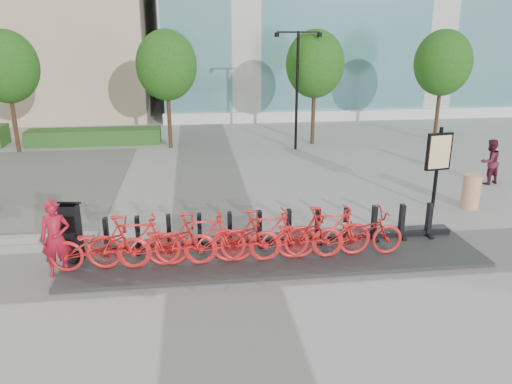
{
  "coord_description": "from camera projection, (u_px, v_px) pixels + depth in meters",
  "views": [
    {
      "loc": [
        -0.52,
        -10.23,
        5.07
      ],
      "look_at": [
        1.0,
        1.5,
        1.2
      ],
      "focal_mm": 35.0,
      "sensor_mm": 36.0,
      "label": 1
    }
  ],
  "objects": [
    {
      "name": "ground",
      "position": [
        221.0,
        265.0,
        11.28
      ],
      "size": [
        120.0,
        120.0,
        0.0
      ],
      "primitive_type": "plane",
      "color": "#9B9B9B"
    },
    {
      "name": "hedge_b",
      "position": [
        95.0,
        137.0,
        23.0
      ],
      "size": [
        6.0,
        1.2,
        0.7
      ],
      "primitive_type": "cube",
      "color": "#1C4C13",
      "rests_on": "ground"
    },
    {
      "name": "tree_0",
      "position": [
        6.0,
        67.0,
        20.49
      ],
      "size": [
        2.6,
        2.6,
        5.1
      ],
      "color": "brown",
      "rests_on": "ground"
    },
    {
      "name": "tree_1",
      "position": [
        166.0,
        65.0,
        21.29
      ],
      "size": [
        2.6,
        2.6,
        5.1
      ],
      "color": "brown",
      "rests_on": "ground"
    },
    {
      "name": "tree_2",
      "position": [
        315.0,
        64.0,
        22.08
      ],
      "size": [
        2.6,
        2.6,
        5.1
      ],
      "color": "brown",
      "rests_on": "ground"
    },
    {
      "name": "tree_3",
      "position": [
        443.0,
        63.0,
        22.82
      ],
      "size": [
        2.6,
        2.6,
        5.1
      ],
      "color": "brown",
      "rests_on": "ground"
    },
    {
      "name": "streetlamp",
      "position": [
        297.0,
        77.0,
        21.16
      ],
      "size": [
        2.0,
        0.2,
        5.0
      ],
      "color": "black",
      "rests_on": "ground"
    },
    {
      "name": "dock_pad",
      "position": [
        275.0,
        254.0,
        11.71
      ],
      "size": [
        9.6,
        2.4,
        0.08
      ],
      "primitive_type": "cube",
      "color": "#2E2E2E",
      "rests_on": "ground"
    },
    {
      "name": "dock_rail_posts",
      "position": [
        275.0,
        228.0,
        12.02
      ],
      "size": [
        8.02,
        0.5,
        0.85
      ],
      "primitive_type": null,
      "color": "black",
      "rests_on": "dock_pad"
    },
    {
      "name": "bike_0",
      "position": [
        99.0,
        246.0,
        10.72
      ],
      "size": [
        2.11,
        0.73,
        1.11
      ],
      "primitive_type": "imported",
      "rotation": [
        0.0,
        0.0,
        1.57
      ],
      "color": "red",
      "rests_on": "dock_pad"
    },
    {
      "name": "bike_1",
      "position": [
        133.0,
        242.0,
        10.79
      ],
      "size": [
        2.04,
        0.58,
        1.23
      ],
      "primitive_type": "imported",
      "rotation": [
        0.0,
        0.0,
        1.57
      ],
      "color": "red",
      "rests_on": "dock_pad"
    },
    {
      "name": "bike_2",
      "position": [
        167.0,
        242.0,
        10.9
      ],
      "size": [
        2.11,
        0.73,
        1.11
      ],
      "primitive_type": "imported",
      "rotation": [
        0.0,
        0.0,
        1.57
      ],
      "color": "red",
      "rests_on": "dock_pad"
    },
    {
      "name": "bike_3",
      "position": [
        200.0,
        238.0,
        10.96
      ],
      "size": [
        2.04,
        0.58,
        1.23
      ],
      "primitive_type": "imported",
      "rotation": [
        0.0,
        0.0,
        1.57
      ],
      "color": "red",
      "rests_on": "dock_pad"
    },
    {
      "name": "bike_4",
      "position": [
        233.0,
        239.0,
        11.07
      ],
      "size": [
        2.11,
        0.73,
        1.11
      ],
      "primitive_type": "imported",
      "rotation": [
        0.0,
        0.0,
        1.57
      ],
      "color": "red",
      "rests_on": "dock_pad"
    },
    {
      "name": "bike_5",
      "position": [
        265.0,
        235.0,
        11.14
      ],
      "size": [
        2.04,
        0.58,
        1.23
      ],
      "primitive_type": "imported",
      "rotation": [
        0.0,
        0.0,
        1.57
      ],
      "color": "red",
      "rests_on": "dock_pad"
    },
    {
      "name": "bike_6",
      "position": [
        296.0,
        236.0,
        11.25
      ],
      "size": [
        2.11,
        0.73,
        1.11
      ],
      "primitive_type": "imported",
      "rotation": [
        0.0,
        0.0,
        1.57
      ],
      "color": "red",
      "rests_on": "dock_pad"
    },
    {
      "name": "bike_7",
      "position": [
        328.0,
        232.0,
        11.32
      ],
      "size": [
        2.04,
        0.58,
        1.23
      ],
      "primitive_type": "imported",
      "rotation": [
        0.0,
        0.0,
        1.57
      ],
      "color": "red",
      "rests_on": "dock_pad"
    },
    {
      "name": "bike_8",
      "position": [
        358.0,
        233.0,
        11.42
      ],
      "size": [
        2.11,
        0.73,
        1.11
      ],
      "primitive_type": "imported",
      "rotation": [
        0.0,
        0.0,
        1.57
      ],
      "color": "red",
      "rests_on": "dock_pad"
    },
    {
      "name": "kiosk",
      "position": [
        71.0,
        232.0,
        11.07
      ],
      "size": [
        0.5,
        0.44,
        1.47
      ],
      "rotation": [
        0.0,
        0.0,
        -0.14
      ],
      "color": "black",
      "rests_on": "dock_pad"
    },
    {
      "name": "worker_red",
      "position": [
        56.0,
        238.0,
        10.56
      ],
      "size": [
        0.65,
        0.45,
        1.7
      ],
      "primitive_type": "imported",
      "rotation": [
        0.0,
        0.0,
        0.07
      ],
      "color": "#A71226",
      "rests_on": "ground"
    },
    {
      "name": "pedestrian",
      "position": [
        490.0,
        162.0,
        16.95
      ],
      "size": [
        0.9,
        0.79,
        1.55
      ],
      "primitive_type": "imported",
      "rotation": [
        0.0,
        0.0,
        3.44
      ],
      "color": "#531A2B",
      "rests_on": "ground"
    },
    {
      "name": "construction_barrel",
      "position": [
        471.0,
        192.0,
        14.71
      ],
      "size": [
        0.65,
        0.65,
        1.01
      ],
      "primitive_type": "cylinder",
      "rotation": [
        0.0,
        0.0,
        0.28
      ],
      "color": "orange",
      "rests_on": "ground"
    },
    {
      "name": "map_sign",
      "position": [
        439.0,
        155.0,
        14.42
      ],
      "size": [
        0.8,
        0.25,
        2.42
      ],
      "rotation": [
        0.0,
        0.0,
        0.16
      ],
      "color": "black",
      "rests_on": "ground"
    }
  ]
}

